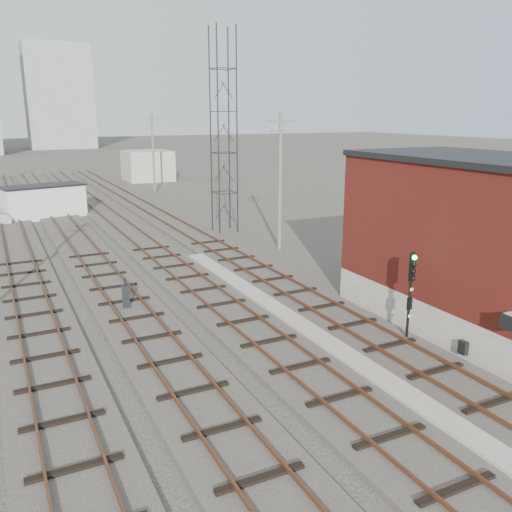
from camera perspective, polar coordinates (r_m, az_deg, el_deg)
ground at (r=64.67m, az=-16.64°, el=6.28°), size 320.00×320.00×0.00m
track_right at (r=45.02m, az=-8.79°, el=3.38°), size 3.20×90.00×0.39m
track_mid_right at (r=44.02m, az=-13.76°, el=2.87°), size 3.20×90.00×0.39m
track_mid_left at (r=43.37m, az=-18.91°, el=2.32°), size 3.20×90.00×0.39m
track_left at (r=43.08m, az=-24.17°, el=1.73°), size 3.20×90.00×0.39m
platform_curb at (r=22.25m, az=6.24°, el=-8.43°), size 0.90×28.00×0.26m
brick_building at (r=24.21m, az=23.25°, el=1.07°), size 6.54×12.20×7.22m
lattice_tower at (r=41.46m, az=-3.42°, el=12.86°), size 1.60×1.60×15.00m
utility_pole_right_a at (r=35.80m, az=2.56°, el=8.24°), size 1.80×0.24×9.00m
utility_pole_right_b at (r=63.65m, az=-10.78°, el=10.86°), size 1.80×0.24×9.00m
apartment_right at (r=154.35m, az=-20.06°, el=15.46°), size 16.00×12.00×26.00m
shed_right at (r=76.07m, az=-11.34°, el=9.32°), size 6.00×6.00×4.00m
signal_mast at (r=22.07m, az=15.96°, el=-3.60°), size 0.40×0.40×3.70m
switch_stand at (r=25.69m, az=-13.53°, el=-4.20°), size 0.40×0.40×1.47m
site_trailer at (r=50.96m, az=-21.42°, el=5.39°), size 7.29×4.39×2.87m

